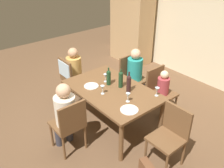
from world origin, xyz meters
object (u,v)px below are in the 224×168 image
object	(u,v)px
wine_glass_far	(105,76)
dinner_plate_host	(91,86)
person_woman_host	(136,72)
wine_bottle_dark_red	(129,83)
chair_far_right	(159,89)
wine_glass_near_right	(103,88)
person_man_bearded	(65,112)
wine_glass_near_left	(128,96)
chair_far_left	(131,75)
dining_table	(112,93)
person_child_small	(164,90)
chair_near	(70,123)
chair_right_end	(171,133)
armoire_cabinet	(132,21)
person_man_guest	(75,70)
wine_bottle_short_olive	(121,79)
chair_left_end	(69,74)
wine_glass_centre	(157,90)
dinner_plate_guest_left	(129,110)
wine_bottle_tall_green	(109,77)

from	to	relation	value
wine_glass_far	dinner_plate_host	bearing A→B (deg)	-93.97
person_woman_host	wine_bottle_dark_red	distance (m)	0.95
chair_far_right	wine_glass_near_right	xyz separation A→B (m)	(-0.27, -1.10, 0.31)
person_man_bearded	wine_glass_near_left	bearing A→B (deg)	-28.95
chair_far_left	dining_table	bearing A→B (deg)	26.81
person_man_bearded	dinner_plate_host	bearing A→B (deg)	21.76
person_child_small	dinner_plate_host	bearing A→B (deg)	-31.88
chair_near	wine_glass_near_right	bearing A→B (deg)	6.38
chair_far_right	chair_right_end	bearing A→B (deg)	48.57
armoire_cabinet	person_man_bearded	xyz separation A→B (m)	(1.88, -3.15, -0.43)
chair_far_left	person_child_small	world-z (taller)	person_child_small
chair_far_left	person_man_guest	world-z (taller)	person_man_guest
wine_bottle_short_olive	wine_glass_near_right	bearing A→B (deg)	-93.70
chair_near	person_child_small	bearing A→B (deg)	-9.56
chair_near	person_child_small	size ratio (longest dim) A/B	0.98
wine_glass_near_left	wine_glass_far	bearing A→B (deg)	169.51
chair_left_end	person_man_bearded	world-z (taller)	person_man_bearded
wine_glass_centre	dinner_plate_host	size ratio (longest dim) A/B	0.60
chair_far_left	dinner_plate_host	bearing A→B (deg)	7.88
chair_far_right	person_woman_host	distance (m)	0.62
person_man_bearded	wine_glass_far	distance (m)	1.02
wine_glass_near_left	dinner_plate_host	distance (m)	0.76
wine_bottle_dark_red	dinner_plate_host	bearing A→B (deg)	-144.45
chair_far_right	dinner_plate_guest_left	xyz separation A→B (m)	(0.35, -1.08, 0.21)
wine_glass_centre	dinner_plate_guest_left	world-z (taller)	wine_glass_centre
person_woman_host	dinner_plate_guest_left	distance (m)	1.45
dinner_plate_guest_left	wine_glass_near_left	bearing A→B (deg)	142.59
armoire_cabinet	wine_bottle_dark_red	size ratio (longest dim) A/B	6.14
dining_table	wine_glass_far	xyz separation A→B (m)	(-0.28, 0.08, 0.19)
wine_glass_near_left	armoire_cabinet	bearing A→B (deg)	135.42
wine_bottle_short_olive	wine_glass_near_left	size ratio (longest dim) A/B	2.20
chair_right_end	person_woman_host	bearing A→B (deg)	-27.81
dinner_plate_guest_left	wine_bottle_tall_green	bearing A→B (deg)	162.25
person_man_bearded	chair_left_end	bearing A→B (deg)	56.54
chair_far_right	person_man_guest	bearing A→B (deg)	-59.39
chair_left_end	person_child_small	distance (m)	1.87
person_child_small	wine_glass_near_right	xyz separation A→B (m)	(-0.38, -1.10, 0.28)
chair_near	chair_far_left	bearing A→B (deg)	16.78
wine_glass_near_left	dinner_plate_host	world-z (taller)	wine_glass_near_left
person_man_guest	dinner_plate_guest_left	xyz separation A→B (m)	(1.81, -0.22, 0.10)
chair_right_end	wine_glass_near_right	distance (m)	1.25
armoire_cabinet	chair_right_end	xyz separation A→B (m)	(3.09, -2.17, -0.56)
chair_near	dinner_plate_host	distance (m)	0.81
wine_glass_near_left	wine_glass_near_right	bearing A→B (deg)	-160.06
wine_bottle_short_olive	wine_glass_centre	bearing A→B (deg)	24.03
dining_table	person_woman_host	world-z (taller)	person_woman_host
wine_bottle_tall_green	wine_glass_near_left	bearing A→B (deg)	-10.51
dining_table	person_child_small	world-z (taller)	person_child_small
person_man_bearded	person_man_guest	size ratio (longest dim) A/B	1.03
wine_glass_centre	dinner_plate_guest_left	xyz separation A→B (m)	(0.01, -0.61, -0.10)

